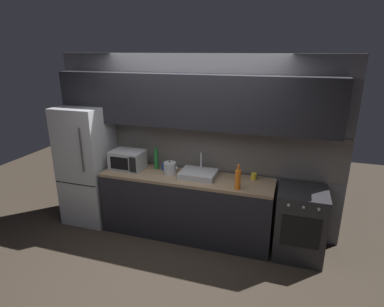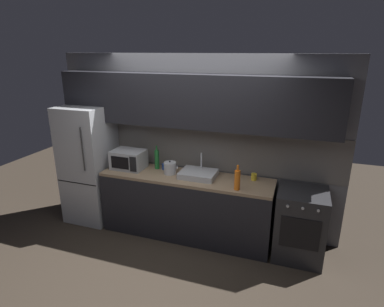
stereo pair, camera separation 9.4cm
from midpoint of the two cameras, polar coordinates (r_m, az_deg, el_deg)
ground_plane at (r=4.07m, az=-4.99°, el=-20.55°), size 10.00×10.00×0.00m
back_wall at (r=4.41m, az=0.81°, el=5.15°), size 4.12×0.44×2.50m
counter_run at (r=4.53m, az=-0.46°, el=-9.36°), size 2.38×0.60×0.90m
refrigerator at (r=5.05m, az=-17.49°, el=-1.81°), size 0.68×0.69×1.78m
oven_range at (r=4.32m, az=19.45°, el=-11.93°), size 0.60×0.62×0.90m
microwave at (r=4.66m, az=-10.76°, el=-1.03°), size 0.46×0.35×0.27m
sink_basin at (r=4.30m, az=1.76°, el=-3.70°), size 0.48×0.38×0.30m
kettle at (r=4.39m, az=-3.36°, el=-2.61°), size 0.20×0.17×0.19m
wine_bottle_orange at (r=3.93m, az=8.83°, el=-4.69°), size 0.07×0.07×0.32m
wine_bottle_green at (r=4.58m, az=-5.75°, el=-1.02°), size 0.07×0.07×0.34m
mug_blue at (r=4.57m, az=-4.41°, el=-2.36°), size 0.07×0.07×0.09m
mug_yellow at (r=4.28m, az=11.71°, el=-4.13°), size 0.07×0.07×0.09m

